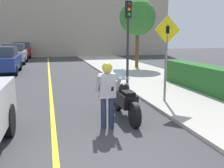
% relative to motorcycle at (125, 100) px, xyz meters
% --- Properties ---
extents(sidewalk_curb, '(4.40, 44.00, 0.10)m').
position_rel_motorcycle_xyz_m(sidewalk_curb, '(3.38, 1.14, -0.46)').
color(sidewalk_curb, '#ADA89E').
rests_on(sidewalk_curb, ground).
extents(road_center_line, '(0.12, 36.00, 0.01)m').
position_rel_motorcycle_xyz_m(road_center_line, '(-2.02, 3.14, -0.51)').
color(road_center_line, yellow).
rests_on(road_center_line, ground).
extents(building_backdrop, '(28.00, 1.20, 7.58)m').
position_rel_motorcycle_xyz_m(building_backdrop, '(-1.42, 23.14, 3.28)').
color(building_backdrop, '#B2A38E').
rests_on(building_backdrop, ground).
extents(motorcycle, '(0.62, 2.24, 1.31)m').
position_rel_motorcycle_xyz_m(motorcycle, '(0.00, 0.00, 0.00)').
color(motorcycle, black).
rests_on(motorcycle, ground).
extents(person_biker, '(0.59, 0.46, 1.67)m').
position_rel_motorcycle_xyz_m(person_biker, '(-0.67, -0.65, 0.50)').
color(person_biker, '#282D4C').
rests_on(person_biker, ground).
extents(crossing_sign, '(0.91, 0.08, 2.86)m').
position_rel_motorcycle_xyz_m(crossing_sign, '(1.78, 1.11, 1.31)').
color(crossing_sign, slate).
rests_on(crossing_sign, sidewalk_curb).
extents(traffic_light, '(0.26, 0.30, 3.77)m').
position_rel_motorcycle_xyz_m(traffic_light, '(1.60, 4.69, 2.21)').
color(traffic_light, '#2D2D30').
rests_on(traffic_light, sidewalk_curb).
extents(hedge_row, '(0.90, 4.89, 1.02)m').
position_rel_motorcycle_xyz_m(hedge_row, '(4.18, 2.56, 0.10)').
color(hedge_row, '#286028').
rests_on(hedge_row, sidewalk_curb).
extents(street_tree, '(2.53, 2.53, 4.78)m').
position_rel_motorcycle_xyz_m(street_tree, '(4.11, 10.29, 3.08)').
color(street_tree, brown).
rests_on(street_tree, sidewalk_curb).
extents(parked_car_blue, '(1.88, 4.20, 1.68)m').
position_rel_motorcycle_xyz_m(parked_car_blue, '(-4.76, 10.20, 0.34)').
color(parked_car_blue, black).
rests_on(parked_car_blue, ground).
extents(parked_car_silver, '(1.88, 4.20, 1.68)m').
position_rel_motorcycle_xyz_m(parked_car_silver, '(-4.78, 16.28, 0.34)').
color(parked_car_silver, black).
rests_on(parked_car_silver, ground).
extents(parked_car_red, '(1.88, 4.20, 1.68)m').
position_rel_motorcycle_xyz_m(parked_car_red, '(-4.69, 22.31, 0.34)').
color(parked_car_red, black).
rests_on(parked_car_red, ground).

